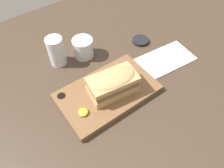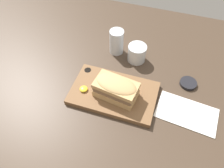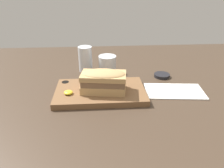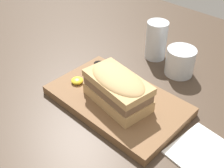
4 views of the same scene
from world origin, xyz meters
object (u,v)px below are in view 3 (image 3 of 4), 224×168
(serving_board, at_px, (100,92))
(condiment_dish, at_px, (162,75))
(water_glass, at_px, (85,61))
(sandwich, at_px, (103,80))
(napkin, at_px, (174,91))
(wine_glass, at_px, (107,65))

(serving_board, distance_m, condiment_dish, 0.31)
(serving_board, relative_size, water_glass, 2.87)
(sandwich, xyz_separation_m, napkin, (0.27, 0.02, -0.06))
(wine_glass, distance_m, napkin, 0.32)
(sandwich, bearing_deg, napkin, 3.26)
(wine_glass, xyz_separation_m, condiment_dish, (0.23, -0.07, -0.03))
(napkin, distance_m, condiment_dish, 0.14)
(wine_glass, height_order, condiment_dish, wine_glass)
(serving_board, distance_m, sandwich, 0.06)
(napkin, bearing_deg, sandwich, -176.74)
(sandwich, bearing_deg, water_glass, 106.63)
(napkin, xyz_separation_m, condiment_dish, (-0.01, 0.14, 0.00))
(sandwich, xyz_separation_m, wine_glass, (0.02, 0.23, -0.03))
(serving_board, relative_size, napkin, 1.43)
(serving_board, height_order, sandwich, sandwich)
(sandwich, distance_m, wine_glass, 0.23)
(napkin, relative_size, condiment_dish, 3.40)
(serving_board, bearing_deg, condiment_dish, 27.47)
(water_glass, xyz_separation_m, wine_glass, (0.10, -0.02, -0.01))
(water_glass, height_order, napkin, water_glass)
(water_glass, distance_m, wine_glass, 0.10)
(wine_glass, distance_m, condiment_dish, 0.25)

